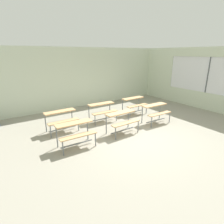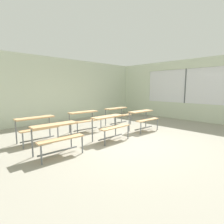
{
  "view_description": "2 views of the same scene",
  "coord_description": "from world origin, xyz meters",
  "px_view_note": "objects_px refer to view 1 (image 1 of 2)",
  "views": [
    {
      "loc": [
        -3.78,
        -4.12,
        2.71
      ],
      "look_at": [
        -0.17,
        1.17,
        0.6
      ],
      "focal_mm": 28.7,
      "sensor_mm": 36.0,
      "label": 1
    },
    {
      "loc": [
        -3.8,
        -3.3,
        1.6
      ],
      "look_at": [
        0.09,
        0.73,
        0.83
      ],
      "focal_mm": 28.0,
      "sensor_mm": 36.0,
      "label": 2
    }
  ],
  "objects_px": {
    "desk_bench_r0c2": "(156,109)",
    "desk_bench_r1c2": "(134,102)",
    "desk_bench_r1c0": "(61,116)",
    "desk_bench_r1c1": "(102,108)",
    "desk_bench_r0c1": "(122,118)",
    "desk_bench_r0c0": "(75,129)"
  },
  "relations": [
    {
      "from": "desk_bench_r0c0",
      "to": "desk_bench_r1c1",
      "type": "xyz_separation_m",
      "value": [
        1.79,
        1.39,
        0.0
      ]
    },
    {
      "from": "desk_bench_r0c2",
      "to": "desk_bench_r1c2",
      "type": "bearing_deg",
      "value": 90.36
    },
    {
      "from": "desk_bench_r0c0",
      "to": "desk_bench_r0c1",
      "type": "distance_m",
      "value": 1.74
    },
    {
      "from": "desk_bench_r0c1",
      "to": "desk_bench_r1c0",
      "type": "bearing_deg",
      "value": 140.93
    },
    {
      "from": "desk_bench_r0c1",
      "to": "desk_bench_r1c2",
      "type": "xyz_separation_m",
      "value": [
        1.78,
        1.39,
        0.0
      ]
    },
    {
      "from": "desk_bench_r1c1",
      "to": "desk_bench_r1c2",
      "type": "height_order",
      "value": "same"
    },
    {
      "from": "desk_bench_r1c1",
      "to": "desk_bench_r1c2",
      "type": "relative_size",
      "value": 1.02
    },
    {
      "from": "desk_bench_r0c1",
      "to": "desk_bench_r1c0",
      "type": "distance_m",
      "value": 2.17
    },
    {
      "from": "desk_bench_r0c1",
      "to": "desk_bench_r1c1",
      "type": "height_order",
      "value": "same"
    },
    {
      "from": "desk_bench_r0c1",
      "to": "desk_bench_r0c2",
      "type": "bearing_deg",
      "value": -0.17
    },
    {
      "from": "desk_bench_r0c2",
      "to": "desk_bench_r1c0",
      "type": "bearing_deg",
      "value": 161.38
    },
    {
      "from": "desk_bench_r0c1",
      "to": "desk_bench_r0c2",
      "type": "distance_m",
      "value": 1.73
    },
    {
      "from": "desk_bench_r0c0",
      "to": "desk_bench_r1c2",
      "type": "distance_m",
      "value": 3.79
    },
    {
      "from": "desk_bench_r1c1",
      "to": "desk_bench_r1c2",
      "type": "xyz_separation_m",
      "value": [
        1.73,
        0.0,
        0.0
      ]
    },
    {
      "from": "desk_bench_r0c0",
      "to": "desk_bench_r1c2",
      "type": "bearing_deg",
      "value": 23.52
    },
    {
      "from": "desk_bench_r0c2",
      "to": "desk_bench_r1c2",
      "type": "distance_m",
      "value": 1.37
    },
    {
      "from": "desk_bench_r0c1",
      "to": "desk_bench_r1c2",
      "type": "relative_size",
      "value": 1.01
    },
    {
      "from": "desk_bench_r0c2",
      "to": "desk_bench_r1c1",
      "type": "xyz_separation_m",
      "value": [
        -1.69,
        1.36,
        0.0
      ]
    },
    {
      "from": "desk_bench_r0c0",
      "to": "desk_bench_r1c1",
      "type": "bearing_deg",
      "value": 39.84
    },
    {
      "from": "desk_bench_r0c0",
      "to": "desk_bench_r1c0",
      "type": "relative_size",
      "value": 1.01
    },
    {
      "from": "desk_bench_r0c2",
      "to": "desk_bench_r1c0",
      "type": "distance_m",
      "value": 3.68
    },
    {
      "from": "desk_bench_r1c0",
      "to": "desk_bench_r1c1",
      "type": "xyz_separation_m",
      "value": [
        1.75,
        0.05,
        0.0
      ]
    }
  ]
}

